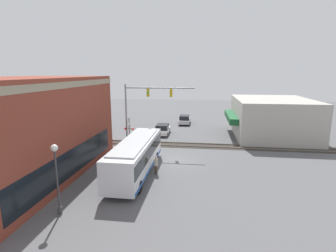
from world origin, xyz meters
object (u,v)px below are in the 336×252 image
at_px(parked_car_white, 163,130).
at_px(pedestrian_at_crossing, 131,141).
at_px(pedestrian_near_bus, 156,165).
at_px(crossing_signal, 129,129).
at_px(parked_car_silver, 185,120).
at_px(streetlamp, 57,173).
at_px(city_bus, 136,155).

height_order(parked_car_white, pedestrian_at_crossing, pedestrian_at_crossing).
distance_m(parked_car_white, pedestrian_near_bus, 15.00).
distance_m(crossing_signal, parked_car_white, 7.85).
relative_size(parked_car_white, pedestrian_at_crossing, 2.40).
height_order(parked_car_silver, pedestrian_at_crossing, pedestrian_at_crossing).
bearing_deg(pedestrian_near_bus, parked_car_silver, -2.14).
distance_m(streetlamp, parked_car_silver, 31.14).
distance_m(crossing_signal, parked_car_silver, 16.37).
bearing_deg(pedestrian_at_crossing, parked_car_silver, -18.57).
bearing_deg(crossing_signal, pedestrian_at_crossing, -147.68).
height_order(crossing_signal, pedestrian_at_crossing, crossing_signal).
bearing_deg(city_bus, parked_car_silver, -6.37).
distance_m(streetlamp, parked_car_white, 22.63).
distance_m(crossing_signal, streetlamp, 15.20).
distance_m(parked_car_silver, pedestrian_near_bus, 23.13).
bearing_deg(parked_car_white, pedestrian_near_bus, -173.35).
height_order(streetlamp, parked_car_silver, streetlamp).
xyz_separation_m(streetlamp, pedestrian_near_bus, (7.42, -4.88, -1.93)).
bearing_deg(streetlamp, city_bus, -23.46).
height_order(streetlamp, parked_car_white, streetlamp).
distance_m(pedestrian_near_bus, pedestrian_at_crossing, 8.65).
height_order(city_bus, pedestrian_at_crossing, city_bus).
bearing_deg(parked_car_silver, pedestrian_near_bus, 177.86).
bearing_deg(parked_car_white, parked_car_silver, -17.56).
relative_size(crossing_signal, pedestrian_near_bus, 2.35).
distance_m(city_bus, crossing_signal, 8.48).
bearing_deg(pedestrian_near_bus, pedestrian_at_crossing, 30.58).
xyz_separation_m(streetlamp, pedestrian_at_crossing, (14.87, -0.48, -1.83)).
bearing_deg(parked_car_silver, streetlamp, 169.35).
distance_m(parked_car_silver, pedestrian_at_crossing, 16.53).
xyz_separation_m(city_bus, parked_car_silver, (23.29, -2.60, -0.99)).
relative_size(parked_car_white, pedestrian_near_bus, 2.65).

